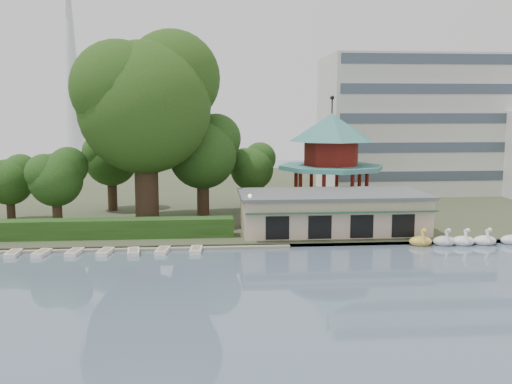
{
  "coord_description": "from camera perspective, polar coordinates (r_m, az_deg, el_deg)",
  "views": [
    {
      "loc": [
        -2.29,
        -33.61,
        12.33
      ],
      "look_at": [
        2.0,
        18.0,
        5.0
      ],
      "focal_mm": 40.0,
      "sensor_mm": 36.0,
      "label": 1
    }
  ],
  "objects": [
    {
      "name": "dock",
      "position": [
        53.15,
        -15.22,
        -5.51
      ],
      "size": [
        34.0,
        1.6,
        0.24
      ],
      "primitive_type": "cube",
      "color": "gray",
      "rests_on": "ground"
    },
    {
      "name": "pavilion",
      "position": [
        67.33,
        7.53,
        3.86
      ],
      "size": [
        12.4,
        12.4,
        13.5
      ],
      "color": "beige",
      "rests_on": "shore"
    },
    {
      "name": "broadcast_tower",
      "position": [
        179.41,
        -18.11,
        14.6
      ],
      "size": [
        8.0,
        8.0,
        96.0
      ],
      "color": "silver",
      "rests_on": "ground"
    },
    {
      "name": "embankment",
      "position": [
        52.4,
        -2.13,
        -5.39
      ],
      "size": [
        220.0,
        0.6,
        0.3
      ],
      "primitive_type": "cube",
      "color": "gray",
      "rests_on": "ground"
    },
    {
      "name": "small_trees",
      "position": [
        66.28,
        -12.34,
        3.02
      ],
      "size": [
        38.74,
        16.03,
        11.71
      ],
      "color": "#3A281C",
      "rests_on": "shore"
    },
    {
      "name": "office_building",
      "position": [
        89.74,
        18.28,
        6.0
      ],
      "size": [
        38.0,
        18.0,
        20.0
      ],
      "color": "silver",
      "rests_on": "shore"
    },
    {
      "name": "boathouse",
      "position": [
        57.8,
        7.6,
        -1.94
      ],
      "size": [
        18.6,
        9.39,
        3.9
      ],
      "color": "beige",
      "rests_on": "shore"
    },
    {
      "name": "lamp_post",
      "position": [
        53.51,
        -0.62,
        -1.62
      ],
      "size": [
        0.36,
        0.36,
        4.28
      ],
      "color": "black",
      "rests_on": "shore"
    },
    {
      "name": "ground_plane",
      "position": [
        35.88,
        -0.82,
        -12.05
      ],
      "size": [
        220.0,
        220.0,
        0.0
      ],
      "primitive_type": "plane",
      "color": "slate",
      "rests_on": "ground"
    },
    {
      "name": "moored_rowboats",
      "position": [
        52.55,
        -19.12,
        -5.77
      ],
      "size": [
        24.57,
        2.73,
        0.36
      ],
      "color": "white",
      "rests_on": "ground"
    },
    {
      "name": "big_tree",
      "position": [
        62.2,
        -10.91,
        9.24
      ],
      "size": [
        15.43,
        14.38,
        20.77
      ],
      "color": "#3A281C",
      "rests_on": "shore"
    },
    {
      "name": "swan_boats",
      "position": [
        58.16,
        23.0,
        -4.44
      ],
      "size": [
        17.94,
        2.15,
        1.92
      ],
      "color": "#F1C34A",
      "rests_on": "ground"
    },
    {
      "name": "hedge",
      "position": [
        56.67,
        -17.65,
        -3.55
      ],
      "size": [
        30.0,
        2.0,
        1.8
      ],
      "primitive_type": "cube",
      "color": "#244A17",
      "rests_on": "shore"
    },
    {
      "name": "shore",
      "position": [
        86.5,
        -3.19,
        -0.02
      ],
      "size": [
        220.0,
        70.0,
        0.4
      ],
      "primitive_type": "cube",
      "color": "#424930",
      "rests_on": "ground"
    }
  ]
}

